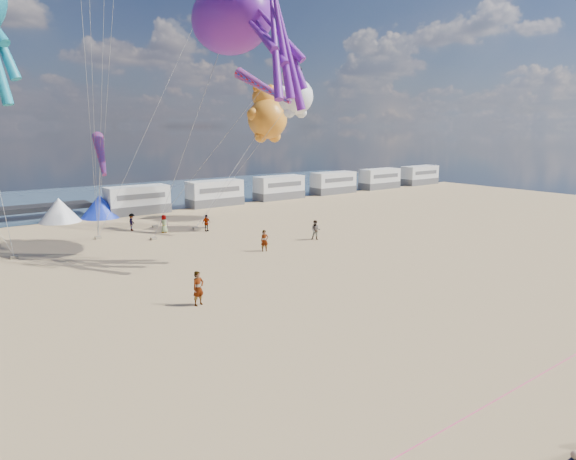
# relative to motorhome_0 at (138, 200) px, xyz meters

# --- Properties ---
(ground) EXTENTS (120.00, 120.00, 0.00)m
(ground) POSITION_rel_motorhome_0_xyz_m (-6.00, -40.00, -1.50)
(ground) COLOR tan
(ground) RESTS_ON ground
(water) EXTENTS (120.00, 120.00, 0.00)m
(water) POSITION_rel_motorhome_0_xyz_m (-6.00, 15.00, -1.48)
(water) COLOR #324A5F
(water) RESTS_ON ground
(motorhome_0) EXTENTS (6.60, 2.50, 3.00)m
(motorhome_0) POSITION_rel_motorhome_0_xyz_m (0.00, 0.00, 0.00)
(motorhome_0) COLOR silver
(motorhome_0) RESTS_ON ground
(motorhome_1) EXTENTS (6.60, 2.50, 3.00)m
(motorhome_1) POSITION_rel_motorhome_0_xyz_m (9.50, 0.00, 0.00)
(motorhome_1) COLOR silver
(motorhome_1) RESTS_ON ground
(motorhome_2) EXTENTS (6.60, 2.50, 3.00)m
(motorhome_2) POSITION_rel_motorhome_0_xyz_m (19.00, 0.00, 0.00)
(motorhome_2) COLOR silver
(motorhome_2) RESTS_ON ground
(motorhome_3) EXTENTS (6.60, 2.50, 3.00)m
(motorhome_3) POSITION_rel_motorhome_0_xyz_m (28.50, 0.00, 0.00)
(motorhome_3) COLOR silver
(motorhome_3) RESTS_ON ground
(motorhome_4) EXTENTS (6.60, 2.50, 3.00)m
(motorhome_4) POSITION_rel_motorhome_0_xyz_m (38.00, 0.00, 0.00)
(motorhome_4) COLOR silver
(motorhome_4) RESTS_ON ground
(motorhome_5) EXTENTS (6.60, 2.50, 3.00)m
(motorhome_5) POSITION_rel_motorhome_0_xyz_m (47.50, 0.00, 0.00)
(motorhome_5) COLOR silver
(motorhome_5) RESTS_ON ground
(tent_white) EXTENTS (4.00, 4.00, 2.40)m
(tent_white) POSITION_rel_motorhome_0_xyz_m (-8.00, 0.00, -0.30)
(tent_white) COLOR white
(tent_white) RESTS_ON ground
(tent_blue) EXTENTS (4.00, 4.00, 2.40)m
(tent_blue) POSITION_rel_motorhome_0_xyz_m (-4.00, 0.00, -0.30)
(tent_blue) COLOR #1933CC
(tent_blue) RESTS_ON ground
(rope_line) EXTENTS (34.00, 0.03, 0.03)m
(rope_line) POSITION_rel_motorhome_0_xyz_m (-6.00, -45.00, -1.48)
(rope_line) COLOR #F2338C
(rope_line) RESTS_ON ground
(standing_person) EXTENTS (0.74, 0.55, 1.85)m
(standing_person) POSITION_rel_motorhome_0_xyz_m (-8.45, -30.09, -0.57)
(standing_person) COLOR tan
(standing_person) RESTS_ON ground
(beachgoer_0) EXTENTS (0.60, 0.41, 1.60)m
(beachgoer_0) POSITION_rel_motorhome_0_xyz_m (-1.98, -11.22, -0.70)
(beachgoer_0) COLOR #7F6659
(beachgoer_0) RESTS_ON ground
(beachgoer_2) EXTENTS (0.93, 0.97, 1.57)m
(beachgoer_2) POSITION_rel_motorhome_0_xyz_m (-3.91, -8.59, -0.71)
(beachgoer_2) COLOR #7F6659
(beachgoer_2) RESTS_ON ground
(beachgoer_3) EXTENTS (1.06, 0.71, 1.52)m
(beachgoer_3) POSITION_rel_motorhome_0_xyz_m (1.31, -12.95, -0.74)
(beachgoer_3) COLOR #7F6659
(beachgoer_3) RESTS_ON ground
(beachgoer_5) EXTENTS (1.58, 0.94, 1.62)m
(beachgoer_5) POSITION_rel_motorhome_0_xyz_m (1.17, -22.35, -0.69)
(beachgoer_5) COLOR #7F6659
(beachgoer_5) RESTS_ON ground
(beachgoer_7) EXTENTS (0.93, 0.95, 1.65)m
(beachgoer_7) POSITION_rel_motorhome_0_xyz_m (6.81, -21.68, -0.67)
(beachgoer_7) COLOR #7F6659
(beachgoer_7) RESTS_ON ground
(sandbag_a) EXTENTS (0.50, 0.35, 0.22)m
(sandbag_a) POSITION_rel_motorhome_0_xyz_m (-14.38, -13.25, -1.39)
(sandbag_a) COLOR gray
(sandbag_a) RESTS_ON ground
(sandbag_b) EXTENTS (0.50, 0.35, 0.22)m
(sandbag_b) POSITION_rel_motorhome_0_xyz_m (-3.92, -13.45, -1.39)
(sandbag_b) COLOR gray
(sandbag_b) RESTS_ON ground
(sandbag_c) EXTENTS (0.50, 0.35, 0.22)m
(sandbag_c) POSITION_rel_motorhome_0_xyz_m (0.93, -11.60, -1.39)
(sandbag_c) COLOR gray
(sandbag_c) RESTS_ON ground
(sandbag_d) EXTENTS (0.50, 0.35, 0.22)m
(sandbag_d) POSITION_rel_motorhome_0_xyz_m (-1.69, -8.50, -1.39)
(sandbag_d) COLOR gray
(sandbag_d) RESTS_ON ground
(sandbag_e) EXTENTS (0.50, 0.35, 0.22)m
(sandbag_e) POSITION_rel_motorhome_0_xyz_m (-7.51, -10.28, -1.39)
(sandbag_e) COLOR gray
(sandbag_e) RESTS_ON ground
(kite_octopus_purple) EXTENTS (6.70, 10.98, 11.69)m
(kite_octopus_purple) POSITION_rel_motorhome_0_xyz_m (0.29, -19.64, 15.50)
(kite_octopus_purple) COLOR #691C9A
(kite_panda) EXTENTS (4.60, 4.43, 5.45)m
(kite_panda) POSITION_rel_motorhome_0_xyz_m (8.68, -16.51, 10.40)
(kite_panda) COLOR white
(kite_teddy_orange) EXTENTS (5.59, 5.37, 6.79)m
(kite_teddy_orange) POSITION_rel_motorhome_0_xyz_m (9.84, -10.53, 8.53)
(kite_teddy_orange) COLOR orange
(windsock_mid) EXTENTS (2.59, 6.47, 6.43)m
(windsock_mid) POSITION_rel_motorhome_0_xyz_m (5.71, -15.85, 11.11)
(windsock_mid) COLOR red
(windsock_right) EXTENTS (2.25, 5.70, 5.65)m
(windsock_right) POSITION_rel_motorhome_0_xyz_m (-7.65, -12.99, 5.66)
(windsock_right) COLOR red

